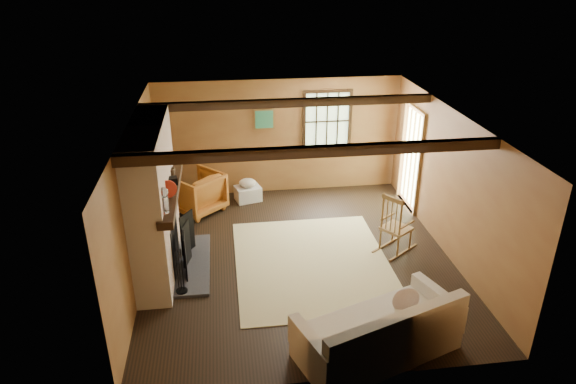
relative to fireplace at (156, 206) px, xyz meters
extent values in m
plane|color=black|center=(2.23, 0.00, -1.10)|extent=(5.50, 5.50, 0.00)
cube|color=olive|center=(2.23, 2.75, 0.10)|extent=(5.00, 0.02, 2.40)
cube|color=olive|center=(2.23, -2.75, 0.10)|extent=(5.00, 0.02, 2.40)
cube|color=olive|center=(-0.27, 0.00, 0.10)|extent=(0.02, 5.50, 2.40)
cube|color=olive|center=(4.73, 0.00, 0.10)|extent=(0.02, 5.50, 2.40)
cube|color=white|center=(2.23, 0.00, 1.30)|extent=(5.00, 5.50, 0.02)
cube|color=black|center=(2.23, -1.20, 1.23)|extent=(5.00, 0.12, 0.14)
cube|color=black|center=(2.23, 1.20, 1.23)|extent=(5.00, 0.12, 0.14)
cube|color=black|center=(3.23, 2.72, 0.40)|extent=(1.02, 0.06, 1.32)
cube|color=#CAEBB3|center=(3.23, 2.75, 0.40)|extent=(0.90, 0.01, 1.20)
cube|color=black|center=(3.23, 2.73, 0.40)|extent=(0.90, 0.03, 0.02)
cube|color=brown|center=(4.70, 1.70, -0.10)|extent=(0.06, 1.00, 2.06)
cube|color=#CAEBB3|center=(4.72, 1.70, -0.10)|extent=(0.01, 0.80, 1.85)
cube|color=brown|center=(1.93, 2.72, 0.50)|extent=(0.42, 0.03, 0.42)
cube|color=#257163|center=(1.93, 2.71, 0.50)|extent=(0.36, 0.01, 0.36)
cube|color=#A96741|center=(-0.02, 0.00, 0.10)|extent=(0.50, 2.20, 2.40)
cube|color=black|center=(0.05, 0.00, -0.65)|extent=(0.38, 1.00, 0.85)
cube|color=#38383D|center=(0.48, 0.00, -1.08)|extent=(0.55, 1.80, 0.05)
cube|color=black|center=(0.26, 0.00, 0.25)|extent=(0.22, 2.30, 0.12)
cube|color=black|center=(0.41, -0.36, -0.69)|extent=(0.05, 0.36, 0.72)
cube|color=black|center=(0.41, 0.01, -0.69)|extent=(0.11, 0.35, 0.72)
cube|color=black|center=(0.41, 0.37, -0.69)|extent=(0.21, 0.31, 0.72)
cylinder|color=black|center=(0.35, -0.78, -1.04)|extent=(0.17, 0.17, 0.02)
cylinder|color=black|center=(0.31, -0.82, -0.70)|extent=(0.02, 0.02, 0.71)
cylinder|color=black|center=(0.35, -0.78, -0.70)|extent=(0.02, 0.02, 0.71)
cylinder|color=black|center=(0.38, -0.75, -0.70)|extent=(0.02, 0.02, 0.71)
cylinder|color=silver|center=(0.25, -0.84, 0.43)|extent=(0.11, 0.11, 0.24)
sphere|color=silver|center=(0.25, -0.84, 0.61)|extent=(0.13, 0.13, 0.13)
cylinder|color=#B42614|center=(0.25, -0.37, 0.44)|extent=(0.27, 0.07, 0.27)
cube|color=black|center=(0.25, 0.11, 0.36)|extent=(0.23, 0.17, 0.11)
cylinder|color=black|center=(0.25, 0.47, 0.36)|extent=(0.08, 0.08, 0.10)
cylinder|color=black|center=(0.25, 0.62, 0.35)|extent=(0.07, 0.07, 0.08)
cube|color=#C7B785|center=(2.43, -0.20, -1.10)|extent=(2.50, 3.00, 0.01)
cube|color=#AC8053|center=(3.91, 0.05, -0.70)|extent=(0.59, 0.60, 0.05)
cube|color=brown|center=(3.76, -0.06, -0.09)|extent=(0.28, 0.36, 0.07)
cylinder|color=brown|center=(4.16, 0.01, -0.90)|extent=(0.03, 0.03, 0.40)
cylinder|color=brown|center=(3.95, 0.30, -0.90)|extent=(0.03, 0.03, 0.40)
cylinder|color=brown|center=(3.87, -0.21, -0.90)|extent=(0.03, 0.03, 0.40)
cylinder|color=brown|center=(3.66, 0.09, -0.90)|extent=(0.03, 0.03, 0.40)
cylinder|color=brown|center=(3.87, -0.21, -0.38)|extent=(0.03, 0.03, 0.68)
cylinder|color=brown|center=(3.66, 0.09, -0.38)|extent=(0.03, 0.03, 0.68)
cylinder|color=brown|center=(3.81, -0.13, -0.40)|extent=(0.02, 0.02, 0.56)
cylinder|color=brown|center=(3.76, -0.06, -0.40)|extent=(0.02, 0.02, 0.56)
cylinder|color=brown|center=(3.71, 0.01, -0.40)|extent=(0.02, 0.02, 0.56)
cube|color=brown|center=(4.02, -0.11, -0.54)|extent=(0.33, 0.25, 0.03)
cube|color=brown|center=(3.79, 0.21, -0.54)|extent=(0.33, 0.25, 0.03)
cube|color=brown|center=(4.01, -0.10, -1.09)|extent=(0.64, 0.48, 0.03)
cube|color=brown|center=(3.80, 0.19, -1.09)|extent=(0.64, 0.48, 0.03)
cube|color=silver|center=(2.87, -2.35, -0.88)|extent=(2.21, 1.55, 0.45)
cube|color=silver|center=(3.00, -2.71, -0.55)|extent=(1.95, 0.83, 0.56)
cube|color=silver|center=(1.97, -2.68, -0.68)|extent=(0.44, 0.90, 0.40)
cube|color=silver|center=(3.77, -2.02, -0.68)|extent=(0.44, 0.90, 0.40)
ellipsoid|color=silver|center=(3.31, -2.08, -0.55)|extent=(0.39, 0.24, 0.36)
cylinder|color=brown|center=(0.13, 2.57, -1.04)|extent=(0.44, 0.13, 0.13)
cylinder|color=brown|center=(0.27, 2.57, -1.04)|extent=(0.44, 0.13, 0.13)
cylinder|color=brown|center=(0.42, 2.57, -1.04)|extent=(0.44, 0.13, 0.13)
cylinder|color=brown|center=(0.13, 2.57, -0.90)|extent=(0.44, 0.13, 0.13)
cylinder|color=brown|center=(0.27, 2.57, -0.90)|extent=(0.44, 0.13, 0.13)
cylinder|color=brown|center=(0.42, 2.57, -0.90)|extent=(0.44, 0.13, 0.13)
cube|color=white|center=(1.53, 2.33, -0.95)|extent=(0.58, 0.49, 0.30)
ellipsoid|color=silver|center=(1.53, 2.33, -0.71)|extent=(0.42, 0.37, 0.18)
imported|color=#BF6026|center=(0.52, 1.98, -0.70)|extent=(1.23, 1.23, 0.80)
camera|label=1|loc=(1.08, -7.26, 3.50)|focal=32.00mm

